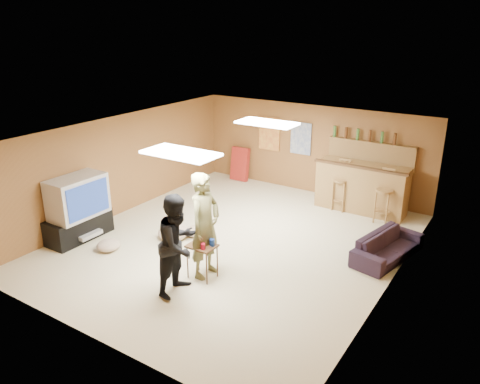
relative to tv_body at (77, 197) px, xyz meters
The scene contains 32 objects.
ground 3.18m from the tv_body, 29.51° to the left, with size 7.00×7.00×0.00m, color #C2B894.
ceiling 3.31m from the tv_body, 29.51° to the left, with size 6.00×7.00×0.02m, color silver.
wall_back 5.66m from the tv_body, 62.08° to the left, with size 6.00×0.02×2.20m, color brown.
wall_front 3.33m from the tv_body, 37.04° to the right, with size 6.00×0.02×2.20m, color brown.
wall_left 1.55m from the tv_body, 103.13° to the left, with size 0.02×7.00×2.20m, color brown.
wall_right 5.85m from the tv_body, 14.87° to the left, with size 0.02×7.00×2.20m, color brown.
tv_stand 0.65m from the tv_body, behind, with size 0.55×1.30×0.50m, color black.
dvd_box 0.76m from the tv_body, ahead, with size 0.35×0.50×0.08m, color #B2B2B7.
tv_body is the anchor object (origin of this frame).
tv_screen 0.31m from the tv_body, ahead, with size 0.02×0.95×0.65m, color navy.
bar_counter 6.09m from the tv_body, 47.00° to the left, with size 2.00×0.60×1.10m, color brown.
bar_lip 5.91m from the tv_body, 45.34° to the left, with size 2.10×0.12×0.05m, color #3C2413.
bar_shelf 6.45m from the tv_body, 49.74° to the left, with size 2.00×0.18×0.05m, color brown.
bar_backing 6.44m from the tv_body, 49.85° to the left, with size 2.00×0.14×0.60m, color brown.
poster_left 5.19m from the tv_body, 73.70° to the left, with size 0.60×0.03×0.85m, color #BF3F26.
poster_right 5.51m from the tv_body, 64.65° to the left, with size 0.55×0.03×0.80m, color #334C99.
folding_chair_stack 4.86m from the tv_body, 82.29° to the left, with size 0.50×0.14×0.90m, color maroon.
ceiling_panel_front 2.94m from the tv_body, ahead, with size 1.20×0.60×0.04m, color white.
ceiling_panel_back 3.99m from the tv_body, 45.54° to the left, with size 1.20×0.60×0.04m, color white.
person_olive 2.91m from the tv_body, ahead, with size 0.67×0.44×1.83m, color brown.
person_black 2.89m from the tv_body, ahead, with size 0.80×0.63×1.65m, color black.
sofa 5.94m from the tv_body, 24.93° to the left, with size 1.62×0.63×0.47m, color black.
tray_table 2.98m from the tv_body, ahead, with size 0.46×0.37×0.60m, color #3C2413.
cup_red_near 2.80m from the tv_body, ahead, with size 0.08×0.08×0.12m, color red.
cup_red_far 3.03m from the tv_body, ahead, with size 0.07×0.07×0.10m, color red.
cup_blue 3.09m from the tv_body, ahead, with size 0.09×0.09×0.12m, color navy.
bar_stool_left 5.65m from the tv_body, 48.56° to the left, with size 0.39×0.39×1.22m, color brown, non-canonical shape.
bar_stool_right 6.27m from the tv_body, 40.42° to the left, with size 0.36×0.36×1.13m, color brown, non-canonical shape.
cushion_near_tv 1.97m from the tv_body, 33.04° to the left, with size 0.61×0.61×0.27m, color tan.
cushion_mid 2.39m from the tv_body, 36.52° to the left, with size 0.45×0.45×0.20m, color tan.
cushion_far 1.14m from the tv_body, ahead, with size 0.44×0.44×0.20m, color tan.
bottle_row 6.32m from the tv_body, 51.01° to the left, with size 1.48×0.08×0.26m, color #3F7233, non-canonical shape.
Camera 1 is at (4.57, -6.90, 4.12)m, focal length 35.00 mm.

